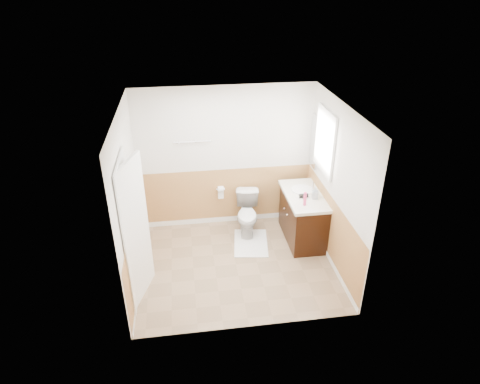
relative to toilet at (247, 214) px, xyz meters
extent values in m
plane|color=#8C7051|center=(-0.32, -0.89, -0.35)|extent=(3.00, 3.00, 0.00)
plane|color=white|center=(-0.32, -0.89, 2.15)|extent=(3.00, 3.00, 0.00)
plane|color=silver|center=(-0.32, 0.41, 0.90)|extent=(3.00, 0.00, 3.00)
plane|color=silver|center=(-0.32, -2.19, 0.90)|extent=(3.00, 0.00, 3.00)
plane|color=silver|center=(-1.82, -0.89, 0.90)|extent=(0.00, 3.00, 3.00)
plane|color=silver|center=(1.18, -0.89, 0.90)|extent=(0.00, 3.00, 3.00)
plane|color=tan|center=(-0.32, 0.40, 0.15)|extent=(3.00, 0.00, 3.00)
plane|color=tan|center=(-0.32, -2.18, 0.15)|extent=(3.00, 0.00, 3.00)
plane|color=tan|center=(-1.81, -0.89, 0.15)|extent=(0.00, 2.60, 2.60)
plane|color=tan|center=(1.17, -0.89, 0.15)|extent=(0.00, 2.60, 2.60)
imported|color=silver|center=(0.00, 0.00, 0.00)|extent=(0.49, 0.74, 0.71)
cube|color=white|center=(0.00, -0.37, -0.34)|extent=(0.66, 0.87, 0.02)
cube|color=black|center=(0.89, -0.32, 0.05)|extent=(0.55, 1.10, 0.80)
sphere|color=white|center=(0.59, -0.42, 0.20)|extent=(0.03, 0.03, 0.03)
sphere|color=silver|center=(0.59, -0.22, 0.20)|extent=(0.03, 0.03, 0.03)
cube|color=silver|center=(0.88, -0.32, 0.47)|extent=(0.60, 1.15, 0.05)
cylinder|color=white|center=(0.89, -0.17, 0.51)|extent=(0.36, 0.36, 0.02)
cylinder|color=#B6B6BD|center=(1.07, -0.17, 0.57)|extent=(0.02, 0.02, 0.14)
cylinder|color=#EE3D77|center=(0.79, -0.65, 0.61)|extent=(0.05, 0.05, 0.22)
imported|color=#99A4AC|center=(1.01, -0.47, 0.59)|extent=(0.10, 0.10, 0.20)
cylinder|color=black|center=(0.84, -0.42, 0.53)|extent=(0.14, 0.07, 0.07)
cylinder|color=black|center=(0.81, -0.39, 0.50)|extent=(0.03, 0.03, 0.07)
cube|color=silver|center=(1.15, 0.21, 1.20)|extent=(0.02, 0.35, 0.90)
cube|color=white|center=(1.15, -0.30, 1.40)|extent=(0.04, 0.80, 1.00)
cube|color=white|center=(1.16, -0.30, 1.40)|extent=(0.01, 0.70, 0.90)
cube|color=white|center=(-1.72, -1.34, 0.67)|extent=(0.29, 0.78, 2.04)
cube|color=white|center=(-1.80, -1.34, 0.68)|extent=(0.02, 0.92, 2.10)
sphere|color=silver|center=(-1.66, -1.01, 0.60)|extent=(0.06, 0.06, 0.06)
cylinder|color=silver|center=(-0.87, 0.36, 1.25)|extent=(0.62, 0.02, 0.02)
cylinder|color=silver|center=(-0.42, 0.34, 0.35)|extent=(0.14, 0.02, 0.02)
cylinder|color=white|center=(-0.42, 0.34, 0.35)|extent=(0.10, 0.11, 0.11)
cube|color=white|center=(-0.42, 0.34, 0.24)|extent=(0.10, 0.01, 0.16)
camera|label=1|loc=(-1.00, -6.05, 3.74)|focal=31.08mm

